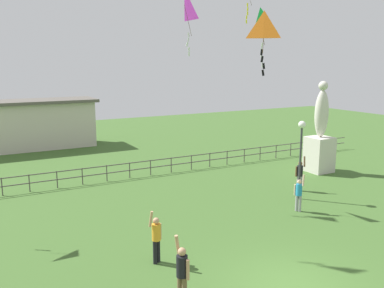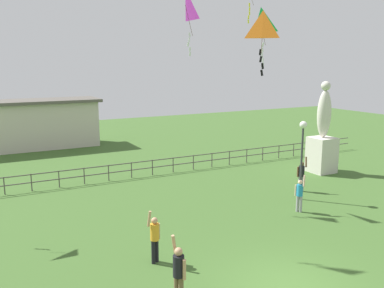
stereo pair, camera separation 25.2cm
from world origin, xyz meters
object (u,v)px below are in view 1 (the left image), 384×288
lamppost (301,142)px  statue_monument (320,141)px  person_2 (300,174)px  person_1 (299,193)px  kite_3 (260,23)px  kite_0 (264,28)px  person_0 (156,236)px  kite_1 (185,7)px  person_3 (182,272)px

lamppost → statue_monument: bearing=35.5°
person_2 → person_1: bearing=-133.7°
lamppost → person_1: size_ratio=2.23×
person_1 → kite_3: kite_3 is taller
person_1 → kite_0: kite_0 is taller
lamppost → person_2: (0.96, 0.98, -1.96)m
person_1 → person_2: size_ratio=0.94×
statue_monument → kite_3: kite_3 is taller
person_0 → kite_3: kite_3 is taller
statue_monument → person_1: size_ratio=3.18×
person_1 → kite_1: size_ratio=0.59×
statue_monument → person_1: 7.86m
lamppost → kite_3: size_ratio=1.58×
person_2 → kite_1: 10.38m
person_3 → kite_0: (3.88, 1.65, 6.81)m
kite_0 → kite_3: (2.74, 3.76, 0.57)m
person_2 → kite_0: (-6.52, -4.86, 6.89)m
kite_0 → kite_3: bearing=53.9°
person_0 → kite_3: bearing=23.8°
person_2 → person_3: person_3 is taller
lamppost → person_3: (-9.44, -5.53, -1.89)m
statue_monument → person_1: (-6.12, -4.81, -1.09)m
person_2 → kite_0: 10.66m
person_0 → person_3: size_ratio=0.94×
kite_3 → person_3: bearing=-140.7°
statue_monument → lamppost: size_ratio=1.43×
person_0 → kite_3: size_ratio=0.77×
person_1 → person_2: person_2 is taller
person_2 → kite_0: kite_0 is taller
statue_monument → lamppost: bearing=-144.5°
person_1 → kite_0: bearing=-149.5°
lamppost → person_0: 9.68m
person_3 → kite_3: kite_3 is taller
statue_monument → kite_1: bearing=-175.5°
person_2 → lamppost: bearing=-134.3°
lamppost → person_2: 2.40m
lamppost → person_0: bearing=-162.5°
person_2 → person_3: bearing=-147.9°
statue_monument → kite_3: (-7.67, -3.57, 6.43)m
person_2 → kite_3: size_ratio=0.76×
person_0 → kite_0: bearing=-16.4°
person_1 → kite_1: 10.02m
person_3 → kite_1: 12.45m
lamppost → person_3: 11.10m
person_0 → kite_0: kite_0 is taller
lamppost → person_0: size_ratio=2.07×
kite_3 → person_2: bearing=16.2°
person_2 → person_3: size_ratio=0.93×
person_0 → lamppost: bearing=17.5°
person_3 → lamppost: bearing=30.4°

